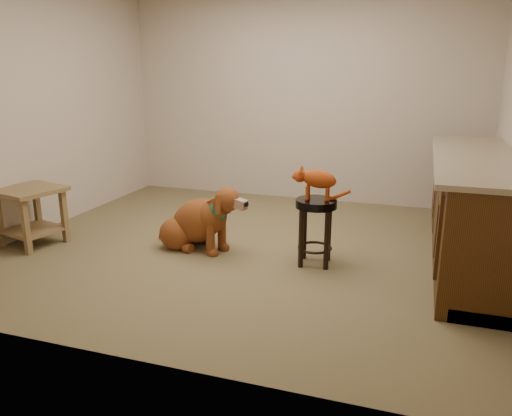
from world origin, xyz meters
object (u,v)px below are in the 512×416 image
(wood_stool, at_px, (455,192))
(tabby_kitten, at_px, (316,180))
(side_table, at_px, (31,208))
(padded_stool, at_px, (316,219))
(golden_retriever, at_px, (198,222))

(wood_stool, xyz_separation_m, tabby_kitten, (-1.19, -1.55, 0.37))
(side_table, bearing_deg, wood_stool, 26.41)
(side_table, distance_m, tabby_kitten, 2.71)
(wood_stool, xyz_separation_m, side_table, (-3.85, -1.91, -0.01))
(wood_stool, distance_m, side_table, 4.30)
(padded_stool, distance_m, wood_stool, 1.95)
(padded_stool, bearing_deg, side_table, -172.20)
(side_table, xyz_separation_m, golden_retriever, (1.55, 0.40, -0.11))
(padded_stool, relative_size, tabby_kitten, 1.18)
(side_table, bearing_deg, tabby_kitten, 7.84)
(side_table, distance_m, golden_retriever, 1.61)
(side_table, relative_size, golden_retriever, 0.62)
(padded_stool, height_order, wood_stool, wood_stool)
(padded_stool, distance_m, tabby_kitten, 0.34)
(padded_stool, distance_m, golden_retriever, 1.13)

